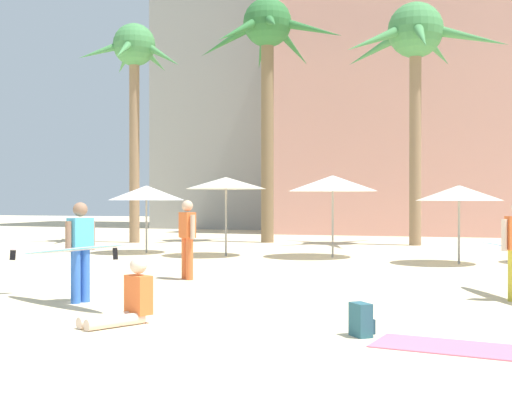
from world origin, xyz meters
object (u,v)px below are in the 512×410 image
palm_tree_far_left (267,46)px  backpack (361,320)px  palm_tree_left (415,46)px  cafe_umbrella_1 (459,193)px  person_mid_right (127,301)px  cafe_umbrella_2 (333,183)px  beach_towel (454,347)px  palm_tree_center (134,64)px  person_far_left (187,236)px  cafe_umbrella_0 (146,193)px  person_mid_left (76,249)px  cafe_umbrella_5 (226,183)px

palm_tree_far_left → backpack: bearing=-70.1°
palm_tree_left → cafe_umbrella_1: palm_tree_left is taller
cafe_umbrella_1 → person_mid_right: (-4.21, -10.61, -1.59)m
cafe_umbrella_2 → cafe_umbrella_1: bearing=-17.1°
palm_tree_far_left → backpack: (6.56, -18.08, -7.78)m
person_mid_right → beach_towel: bearing=116.0°
palm_tree_center → person_far_left: size_ratio=5.19×
cafe_umbrella_1 → cafe_umbrella_2: (-3.63, 1.12, 0.31)m
person_far_left → cafe_umbrella_0: bearing=-106.9°
cafe_umbrella_0 → beach_towel: 15.51m
cafe_umbrella_2 → backpack: size_ratio=6.35×
cafe_umbrella_1 → cafe_umbrella_2: 3.81m
palm_tree_center → person_far_left: 14.84m
beach_towel → person_mid_left: 6.28m
palm_tree_center → person_mid_left: palm_tree_center is taller
cafe_umbrella_1 → person_mid_right: 11.52m
palm_tree_far_left → palm_tree_center: 5.44m
beach_towel → backpack: size_ratio=4.31×
palm_tree_far_left → cafe_umbrella_5: bearing=-84.0°
cafe_umbrella_1 → person_mid_right: bearing=-111.6°
person_far_left → backpack: bearing=81.8°
beach_towel → person_far_left: size_ratio=1.06×
palm_tree_far_left → palm_tree_center: palm_tree_far_left is taller
person_mid_left → palm_tree_center: bearing=-48.3°
cafe_umbrella_5 → cafe_umbrella_0: bearing=172.5°
palm_tree_center → cafe_umbrella_0: size_ratio=3.59×
backpack → palm_tree_far_left: bearing=70.6°
cafe_umbrella_2 → cafe_umbrella_5: (-3.21, -0.49, 0.02)m
palm_tree_center → person_mid_left: size_ratio=3.15×
cafe_umbrella_0 → beach_towel: cafe_umbrella_0 is taller
palm_tree_left → backpack: bearing=-87.8°
cafe_umbrella_0 → person_far_left: cafe_umbrella_0 is taller
palm_tree_far_left → cafe_umbrella_5: size_ratio=4.02×
person_mid_left → cafe_umbrella_2: bearing=-84.9°
palm_tree_far_left → palm_tree_left: 5.88m
cafe_umbrella_0 → beach_towel: size_ratio=1.36×
person_mid_right → person_mid_left: size_ratio=0.37×
palm_tree_left → person_mid_left: size_ratio=3.27×
person_mid_left → person_far_left: (0.36, 3.76, 0.03)m
cafe_umbrella_5 → person_far_left: bearing=-77.8°
palm_tree_left → cafe_umbrella_0: palm_tree_left is taller
beach_towel → palm_tree_far_left: bearing=112.6°
cafe_umbrella_0 → person_mid_left: 10.95m
person_mid_left → cafe_umbrella_5: bearing=-67.1°
cafe_umbrella_5 → person_mid_left: cafe_umbrella_5 is taller
cafe_umbrella_1 → cafe_umbrella_5: cafe_umbrella_5 is taller
palm_tree_center → beach_towel: bearing=-52.6°
person_mid_right → palm_tree_left: bearing=-158.7°
beach_towel → person_far_left: bearing=136.2°
cafe_umbrella_2 → backpack: cafe_umbrella_2 is taller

